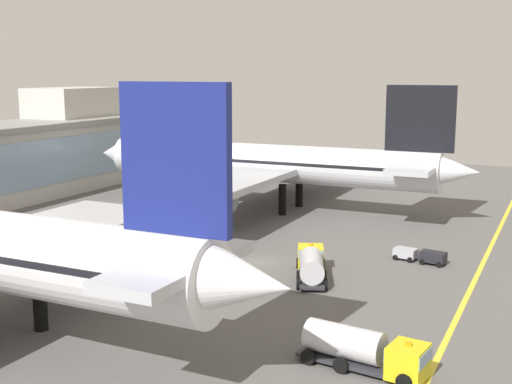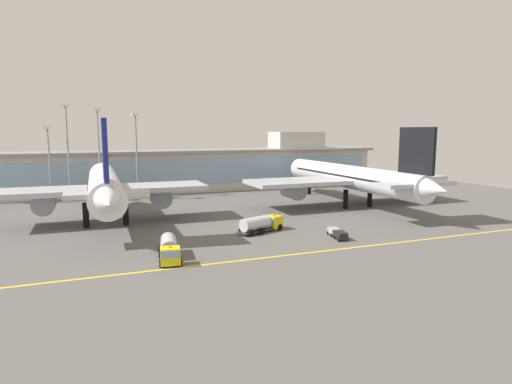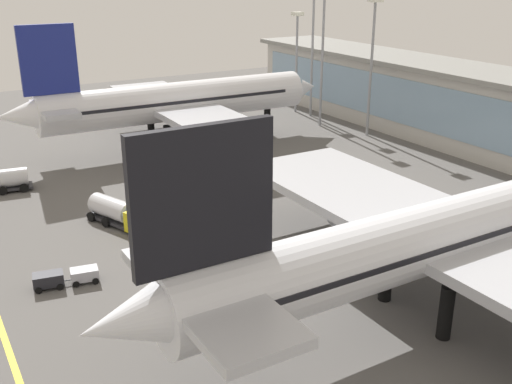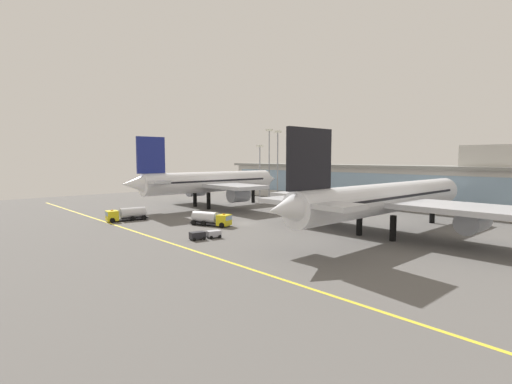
% 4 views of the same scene
% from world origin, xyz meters
% --- Properties ---
extents(ground_plane, '(180.00, 180.00, 0.00)m').
position_xyz_m(ground_plane, '(0.00, 0.00, 0.00)').
color(ground_plane, '#5B5956').
extents(taxiway_centreline_stripe, '(144.00, 0.50, 0.01)m').
position_xyz_m(taxiway_centreline_stripe, '(0.00, -22.00, 0.01)').
color(taxiway_centreline_stripe, yellow).
rests_on(taxiway_centreline_stripe, ground).
extents(airliner_near_right, '(49.44, 60.01, 18.42)m').
position_xyz_m(airliner_near_right, '(27.05, 10.60, 6.71)').
color(airliner_near_right, black).
rests_on(airliner_near_right, ground).
extents(fuel_tanker_truck, '(3.99, 9.29, 2.90)m').
position_xyz_m(fuel_tanker_truck, '(-20.97, -17.91, 1.51)').
color(fuel_tanker_truck, black).
rests_on(fuel_tanker_truck, ground).
extents(baggage_tug_near, '(2.62, 5.78, 1.40)m').
position_xyz_m(baggage_tug_near, '(7.41, -15.83, 0.79)').
color(baggage_tug_near, black).
rests_on(baggage_tug_near, ground).
extents(service_truck_far, '(9.30, 5.69, 2.90)m').
position_xyz_m(service_truck_far, '(-2.67, -7.13, 1.51)').
color(service_truck_far, black).
rests_on(service_truck_far, ground).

